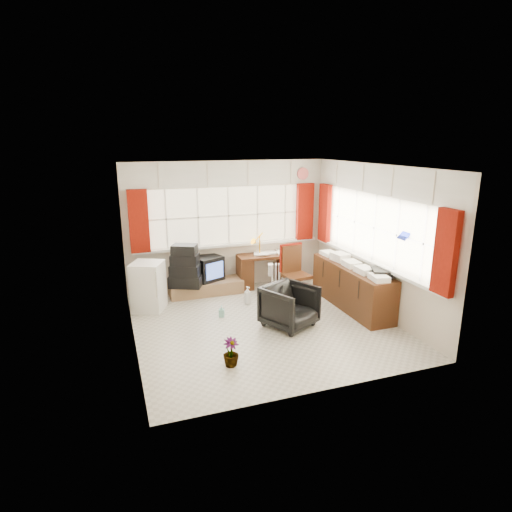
% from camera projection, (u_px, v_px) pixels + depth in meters
% --- Properties ---
extents(ground, '(4.00, 4.00, 0.00)m').
position_uv_depth(ground, '(264.00, 324.00, 6.89)').
color(ground, beige).
rests_on(ground, ground).
extents(room_walls, '(4.00, 4.00, 4.00)m').
position_uv_depth(room_walls, '(264.00, 233.00, 6.50)').
color(room_walls, beige).
rests_on(room_walls, ground).
extents(window_back, '(3.70, 0.12, 3.60)m').
position_uv_depth(window_back, '(229.00, 241.00, 8.41)').
color(window_back, '#F2E5C0').
rests_on(window_back, room_walls).
extents(window_right, '(0.12, 3.70, 3.60)m').
position_uv_depth(window_right, '(371.00, 257.00, 7.26)').
color(window_right, '#F2E5C0').
rests_on(window_right, room_walls).
extents(curtains, '(3.83, 3.83, 1.15)m').
position_uv_depth(curtains, '(294.00, 222.00, 7.65)').
color(curtains, maroon).
rests_on(curtains, room_walls).
extents(overhead_cabinets, '(3.98, 3.98, 0.48)m').
position_uv_depth(overhead_cabinets, '(297.00, 177.00, 7.50)').
color(overhead_cabinets, silver).
rests_on(overhead_cabinets, room_walls).
extents(desk, '(1.17, 0.61, 0.70)m').
position_uv_depth(desk, '(265.00, 268.00, 8.66)').
color(desk, '#4F2512').
rests_on(desk, ground).
extents(desk_lamp, '(0.18, 0.17, 0.44)m').
position_uv_depth(desk_lamp, '(260.00, 240.00, 8.44)').
color(desk_lamp, '#F09D0A').
rests_on(desk_lamp, desk).
extents(task_chair, '(0.49, 0.52, 1.07)m').
position_uv_depth(task_chair, '(293.00, 272.00, 7.75)').
color(task_chair, black).
rests_on(task_chair, ground).
extents(office_chair, '(0.98, 0.99, 0.67)m').
position_uv_depth(office_chair, '(290.00, 306.00, 6.75)').
color(office_chair, black).
rests_on(office_chair, ground).
extents(radiator, '(0.47, 0.30, 0.65)m').
position_uv_depth(radiator, '(283.00, 284.00, 8.02)').
color(radiator, white).
rests_on(radiator, ground).
extents(credenza, '(0.50, 2.00, 0.85)m').
position_uv_depth(credenza, '(352.00, 286.00, 7.52)').
color(credenza, '#4F2512').
rests_on(credenza, ground).
extents(file_tray, '(0.41, 0.45, 0.12)m').
position_uv_depth(file_tray, '(381.00, 273.00, 6.88)').
color(file_tray, black).
rests_on(file_tray, credenza).
extents(tv_bench, '(1.40, 0.50, 0.25)m').
position_uv_depth(tv_bench, '(206.00, 287.00, 8.25)').
color(tv_bench, '#A07750').
rests_on(tv_bench, ground).
extents(crt_tv, '(0.65, 0.63, 0.46)m').
position_uv_depth(crt_tv, '(207.00, 268.00, 8.25)').
color(crt_tv, black).
rests_on(crt_tv, tv_bench).
extents(hifi_stack, '(0.69, 0.58, 0.80)m').
position_uv_depth(hifi_stack, '(185.00, 268.00, 7.83)').
color(hifi_stack, black).
rests_on(hifi_stack, tv_bench).
extents(mini_fridge, '(0.66, 0.67, 0.85)m').
position_uv_depth(mini_fridge, '(148.00, 286.00, 7.39)').
color(mini_fridge, white).
rests_on(mini_fridge, ground).
extents(spray_bottle_a, '(0.17, 0.17, 0.33)m').
position_uv_depth(spray_bottle_a, '(248.00, 295.00, 7.70)').
color(spray_bottle_a, silver).
rests_on(spray_bottle_a, ground).
extents(spray_bottle_b, '(0.12, 0.12, 0.20)m').
position_uv_depth(spray_bottle_b, '(222.00, 311.00, 7.16)').
color(spray_bottle_b, '#8ACFC1').
rests_on(spray_bottle_b, ground).
extents(flower_vase, '(0.27, 0.27, 0.38)m').
position_uv_depth(flower_vase, '(231.00, 352.00, 5.59)').
color(flower_vase, black).
rests_on(flower_vase, ground).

